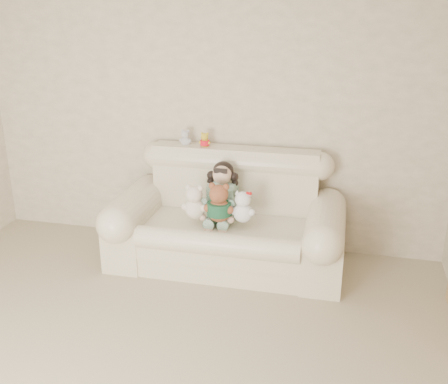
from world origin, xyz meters
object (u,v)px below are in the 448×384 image
brown_teddy (219,199)px  seated_child (222,191)px  sofa (227,213)px  cream_teddy (195,199)px  white_cat (243,203)px

brown_teddy → seated_child: bearing=101.8°
sofa → cream_teddy: (-0.25, -0.15, 0.17)m
cream_teddy → white_cat: bearing=-9.9°
sofa → cream_teddy: sofa is taller
brown_teddy → white_cat: brown_teddy is taller
seated_child → brown_teddy: bearing=-73.5°
brown_teddy → cream_teddy: brown_teddy is taller
sofa → brown_teddy: bearing=-99.7°
brown_teddy → white_cat: size_ratio=1.21×
white_cat → seated_child: bearing=135.8°
brown_teddy → white_cat: bearing=14.8°
white_cat → cream_teddy: cream_teddy is taller
brown_teddy → cream_teddy: size_ratio=1.13×
seated_child → cream_teddy: seated_child is taller
seated_child → white_cat: 0.31m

